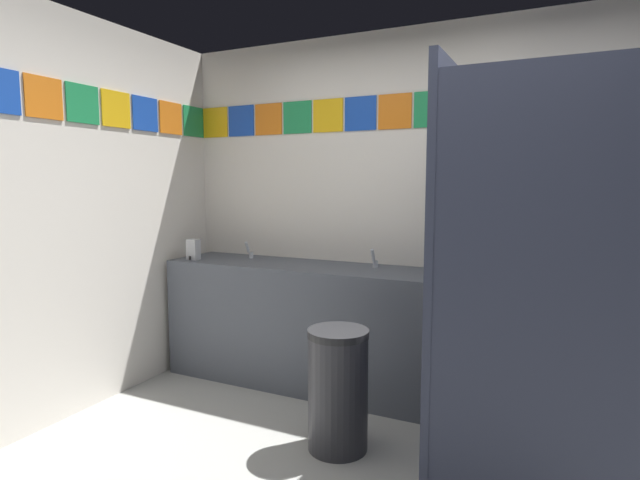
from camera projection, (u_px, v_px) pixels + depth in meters
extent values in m
cube|color=silver|center=(431.00, 213.00, 3.60)|extent=(3.90, 0.08, 2.56)
cube|color=yellow|center=(215.00, 123.00, 4.26)|extent=(0.24, 0.01, 0.24)
cube|color=#1947B7|center=(241.00, 121.00, 4.15)|extent=(0.24, 0.01, 0.24)
cube|color=orange|center=(268.00, 119.00, 4.04)|extent=(0.24, 0.01, 0.24)
cube|color=#1E8C4C|center=(297.00, 117.00, 3.92)|extent=(0.24, 0.01, 0.24)
cube|color=yellow|center=(328.00, 116.00, 3.81)|extent=(0.24, 0.01, 0.24)
cube|color=#1947B7|center=(360.00, 114.00, 3.70)|extent=(0.24, 0.01, 0.24)
cube|color=orange|center=(395.00, 111.00, 3.59)|extent=(0.24, 0.01, 0.24)
cube|color=#1E8C4C|center=(431.00, 109.00, 3.48)|extent=(0.24, 0.01, 0.24)
cube|color=yellow|center=(471.00, 107.00, 3.36)|extent=(0.24, 0.01, 0.24)
cube|color=#1947B7|center=(512.00, 104.00, 3.25)|extent=(0.24, 0.01, 0.24)
cube|color=orange|center=(557.00, 101.00, 3.14)|extent=(0.24, 0.01, 0.24)
cube|color=#1E8C4C|center=(605.00, 98.00, 3.03)|extent=(0.24, 0.01, 0.24)
cube|color=silver|center=(25.00, 219.00, 2.98)|extent=(0.08, 3.22, 2.56)
cube|color=orange|center=(44.00, 97.00, 3.00)|extent=(0.01, 0.24, 0.24)
cube|color=#1E8C4C|center=(83.00, 104.00, 3.24)|extent=(0.01, 0.24, 0.24)
cube|color=yellow|center=(116.00, 109.00, 3.48)|extent=(0.01, 0.24, 0.24)
cube|color=#1947B7|center=(145.00, 114.00, 3.72)|extent=(0.01, 0.24, 0.24)
cube|color=orange|center=(171.00, 118.00, 3.96)|extent=(0.01, 0.24, 0.24)
cube|color=#1E8C4C|center=(194.00, 122.00, 4.20)|extent=(0.01, 0.24, 0.24)
cube|color=#4C515B|center=(303.00, 324.00, 3.78)|extent=(2.09, 0.55, 0.90)
cube|color=#4C515B|center=(318.00, 265.00, 3.97)|extent=(2.09, 0.03, 0.08)
cylinder|color=white|center=(241.00, 268.00, 3.93)|extent=(0.34, 0.34, 0.10)
cylinder|color=white|center=(368.00, 279.00, 3.48)|extent=(0.34, 0.34, 0.10)
cylinder|color=silver|center=(251.00, 255.00, 4.05)|extent=(0.04, 0.04, 0.05)
cylinder|color=silver|center=(247.00, 247.00, 3.99)|extent=(0.02, 0.06, 0.09)
cylinder|color=silver|center=(375.00, 264.00, 3.60)|extent=(0.04, 0.04, 0.05)
cylinder|color=silver|center=(373.00, 255.00, 3.54)|extent=(0.02, 0.06, 0.09)
cube|color=#B7BABF|center=(193.00, 250.00, 3.96)|extent=(0.09, 0.07, 0.16)
cylinder|color=black|center=(190.00, 258.00, 3.92)|extent=(0.02, 0.02, 0.03)
cube|color=#33384C|center=(464.00, 276.00, 2.71)|extent=(0.04, 1.60, 2.00)
cube|color=#33384C|center=(553.00, 322.00, 1.82)|extent=(0.90, 0.04, 1.84)
cylinder|color=silver|center=(434.00, 284.00, 1.99)|extent=(0.02, 0.02, 0.10)
cylinder|color=white|center=(582.00, 416.00, 2.84)|extent=(0.38, 0.38, 0.40)
torus|color=white|center=(585.00, 379.00, 2.81)|extent=(0.39, 0.39, 0.05)
cube|color=white|center=(585.00, 341.00, 2.98)|extent=(0.34, 0.17, 0.34)
cylinder|color=#333338|center=(338.00, 393.00, 2.85)|extent=(0.34, 0.34, 0.65)
cylinder|color=#262628|center=(338.00, 333.00, 2.81)|extent=(0.34, 0.34, 0.04)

